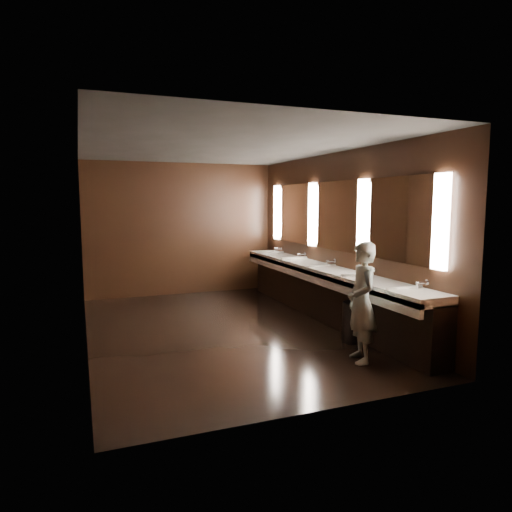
{
  "coord_description": "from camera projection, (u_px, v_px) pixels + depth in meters",
  "views": [
    {
      "loc": [
        -2.03,
        -6.65,
        1.99
      ],
      "look_at": [
        0.55,
        0.0,
        1.13
      ],
      "focal_mm": 32.0,
      "sensor_mm": 36.0,
      "label": 1
    }
  ],
  "objects": [
    {
      "name": "wall_right",
      "position": [
        336.0,
        237.0,
        7.67
      ],
      "size": [
        0.02,
        6.0,
        2.8
      ],
      "primitive_type": "cube",
      "color": "black",
      "rests_on": "floor"
    },
    {
      "name": "wall_back",
      "position": [
        181.0,
        229.0,
        9.73
      ],
      "size": [
        4.0,
        0.02,
        2.8
      ],
      "primitive_type": "cube",
      "color": "black",
      "rests_on": "floor"
    },
    {
      "name": "ceiling",
      "position": [
        222.0,
        147.0,
        6.79
      ],
      "size": [
        4.0,
        6.0,
        0.02
      ],
      "primitive_type": "cube",
      "color": "#2D2D2B",
      "rests_on": "wall_back"
    },
    {
      "name": "wall_front",
      "position": [
        319.0,
        266.0,
        4.18
      ],
      "size": [
        4.0,
        0.02,
        2.8
      ],
      "primitive_type": "cube",
      "color": "black",
      "rests_on": "floor"
    },
    {
      "name": "wall_left",
      "position": [
        83.0,
        245.0,
        6.24
      ],
      "size": [
        0.02,
        6.0,
        2.8
      ],
      "primitive_type": "cube",
      "color": "black",
      "rests_on": "floor"
    },
    {
      "name": "floor",
      "position": [
        223.0,
        329.0,
        7.12
      ],
      "size": [
        6.0,
        6.0,
        0.0
      ],
      "primitive_type": "plane",
      "color": "black",
      "rests_on": "ground"
    },
    {
      "name": "trash_bin",
      "position": [
        355.0,
        322.0,
        6.49
      ],
      "size": [
        0.43,
        0.43,
        0.57
      ],
      "primitive_type": "cylinder",
      "rotation": [
        0.0,
        0.0,
        0.18
      ],
      "color": "black",
      "rests_on": "floor"
    },
    {
      "name": "sink_counter",
      "position": [
        325.0,
        290.0,
        7.71
      ],
      "size": [
        0.55,
        5.4,
        1.01
      ],
      "color": "black",
      "rests_on": "floor"
    },
    {
      "name": "mirror_band",
      "position": [
        336.0,
        216.0,
        7.62
      ],
      "size": [
        0.06,
        5.03,
        1.15
      ],
      "color": "white",
      "rests_on": "wall_right"
    },
    {
      "name": "person",
      "position": [
        362.0,
        302.0,
        5.64
      ],
      "size": [
        0.48,
        0.62,
        1.5
      ],
      "primitive_type": "imported",
      "rotation": [
        0.0,
        0.0,
        -1.81
      ],
      "color": "#7DB2BB",
      "rests_on": "floor"
    }
  ]
}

